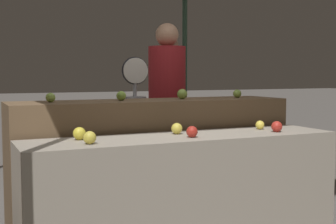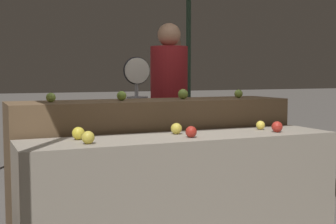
% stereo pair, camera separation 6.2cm
% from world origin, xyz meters
% --- Properties ---
extents(display_counter_front, '(2.34, 0.55, 0.86)m').
position_xyz_m(display_counter_front, '(0.00, 0.00, 0.43)').
color(display_counter_front, gray).
rests_on(display_counter_front, ground_plane).
extents(display_counter_back, '(2.34, 0.55, 1.09)m').
position_xyz_m(display_counter_back, '(0.00, 0.60, 0.54)').
color(display_counter_back, brown).
rests_on(display_counter_back, ground_plane).
extents(apple_front_0, '(0.08, 0.08, 0.08)m').
position_xyz_m(apple_front_0, '(-0.73, -0.11, 0.90)').
color(apple_front_0, gold).
rests_on(apple_front_0, display_counter_front).
extents(apple_front_1, '(0.08, 0.08, 0.08)m').
position_xyz_m(apple_front_1, '(0.01, -0.10, 0.90)').
color(apple_front_1, '#AD281E').
rests_on(apple_front_1, display_counter_front).
extents(apple_front_2, '(0.08, 0.08, 0.08)m').
position_xyz_m(apple_front_2, '(0.74, -0.10, 0.90)').
color(apple_front_2, '#B72D23').
rests_on(apple_front_2, display_counter_front).
extents(apple_front_3, '(0.09, 0.09, 0.09)m').
position_xyz_m(apple_front_3, '(-0.74, 0.11, 0.90)').
color(apple_front_3, gold).
rests_on(apple_front_3, display_counter_front).
extents(apple_front_4, '(0.08, 0.08, 0.08)m').
position_xyz_m(apple_front_4, '(-0.01, 0.11, 0.90)').
color(apple_front_4, gold).
rests_on(apple_front_4, display_counter_front).
extents(apple_front_5, '(0.07, 0.07, 0.07)m').
position_xyz_m(apple_front_5, '(0.73, 0.10, 0.90)').
color(apple_front_5, yellow).
rests_on(apple_front_5, display_counter_front).
extents(apple_back_0, '(0.07, 0.07, 0.07)m').
position_xyz_m(apple_back_0, '(-0.84, 0.60, 1.13)').
color(apple_back_0, '#8EB247').
rests_on(apple_back_0, display_counter_back).
extents(apple_back_1, '(0.08, 0.08, 0.08)m').
position_xyz_m(apple_back_1, '(-0.28, 0.59, 1.13)').
color(apple_back_1, '#84AD3D').
rests_on(apple_back_1, display_counter_back).
extents(apple_back_2, '(0.09, 0.09, 0.09)m').
position_xyz_m(apple_back_2, '(0.27, 0.59, 1.13)').
color(apple_back_2, '#8EB247').
rests_on(apple_back_2, display_counter_back).
extents(apple_back_3, '(0.07, 0.07, 0.07)m').
position_xyz_m(apple_back_3, '(0.84, 0.60, 1.13)').
color(apple_back_3, '#8EB247').
rests_on(apple_back_3, display_counter_back).
extents(produce_scale, '(0.26, 0.20, 1.47)m').
position_xyz_m(produce_scale, '(0.07, 1.19, 1.06)').
color(produce_scale, '#99999E').
rests_on(produce_scale, ground_plane).
extents(person_vendor_at_scale, '(0.47, 0.47, 1.83)m').
position_xyz_m(person_vendor_at_scale, '(0.52, 1.45, 1.06)').
color(person_vendor_at_scale, '#2D2D38').
rests_on(person_vendor_at_scale, ground_plane).
extents(person_customer_left, '(0.41, 0.41, 1.77)m').
position_xyz_m(person_customer_left, '(0.84, 2.09, 1.03)').
color(person_customer_left, '#2D2D38').
rests_on(person_customer_left, ground_plane).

